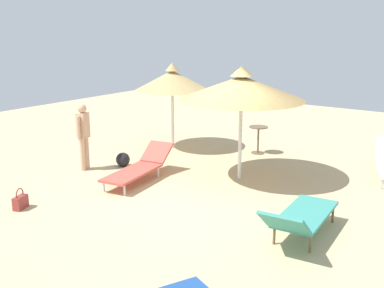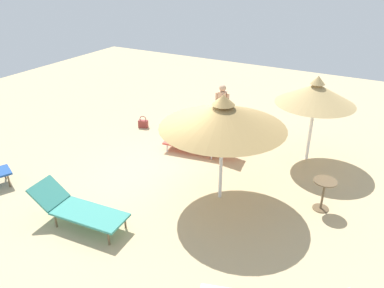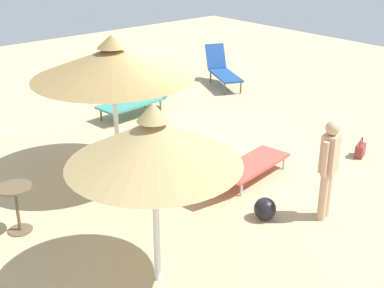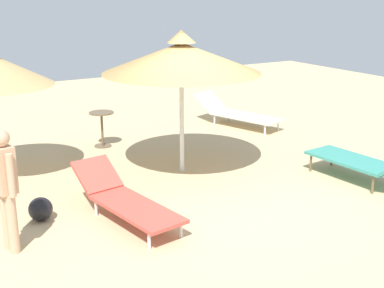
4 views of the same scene
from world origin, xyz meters
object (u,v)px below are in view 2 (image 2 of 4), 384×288
at_px(parasol_umbrella_center, 223,116).
at_px(beach_ball, 235,138).
at_px(lounge_chair_back, 78,208).
at_px(person_standing_edge, 222,106).
at_px(handbag, 143,123).
at_px(lounge_chair_near_left, 202,143).
at_px(side_table_round, 324,190).
at_px(parasol_umbrella_front, 316,94).

distance_m(parasol_umbrella_center, beach_ball, 3.50).
relative_size(parasol_umbrella_center, lounge_chair_back, 1.29).
distance_m(person_standing_edge, handbag, 2.72).
bearing_deg(lounge_chair_near_left, side_table_round, 73.47).
relative_size(parasol_umbrella_center, lounge_chair_near_left, 1.25).
bearing_deg(person_standing_edge, parasol_umbrella_center, 24.72).
bearing_deg(person_standing_edge, lounge_chair_back, -6.10).
height_order(lounge_chair_near_left, handbag, lounge_chair_near_left).
bearing_deg(lounge_chair_back, handbag, -159.29).
xyz_separation_m(handbag, side_table_round, (1.79, 6.21, 0.36)).
bearing_deg(beach_ball, parasol_umbrella_center, 16.55).
xyz_separation_m(parasol_umbrella_front, side_table_round, (2.25, 0.88, -1.42)).
bearing_deg(handbag, lounge_chair_back, 20.71).
relative_size(parasol_umbrella_front, beach_ball, 6.92).
bearing_deg(side_table_round, person_standing_edge, -125.72).
xyz_separation_m(parasol_umbrella_center, beach_ball, (-2.82, -0.84, -1.90)).
xyz_separation_m(parasol_umbrella_front, person_standing_edge, (-0.45, -2.88, -1.02)).
bearing_deg(lounge_chair_near_left, handbag, -105.37).
bearing_deg(side_table_round, handbag, -106.05).
bearing_deg(parasol_umbrella_center, lounge_chair_back, -42.51).
bearing_deg(parasol_umbrella_center, handbag, -121.65).
distance_m(parasol_umbrella_front, parasol_umbrella_center, 3.22).
relative_size(parasol_umbrella_front, handbag, 5.83).
bearing_deg(side_table_round, lounge_chair_near_left, -106.53).
bearing_deg(parasol_umbrella_front, parasol_umbrella_center, -24.27).
height_order(lounge_chair_near_left, lounge_chair_back, lounge_chair_back).
xyz_separation_m(lounge_chair_near_left, lounge_chair_back, (4.13, -0.75, 0.08)).
distance_m(side_table_round, beach_ball, 3.73).
bearing_deg(parasol_umbrella_front, lounge_chair_near_left, -66.80).
xyz_separation_m(lounge_chair_back, beach_ball, (-5.20, 1.34, -0.22)).
bearing_deg(lounge_chair_back, lounge_chair_near_left, 169.66).
relative_size(side_table_round, beach_ball, 2.14).
bearing_deg(lounge_chair_back, beach_ball, 165.57).
relative_size(lounge_chair_near_left, beach_ball, 6.40).
xyz_separation_m(parasol_umbrella_center, person_standing_edge, (-3.39, -1.56, -1.17)).
bearing_deg(person_standing_edge, side_table_round, 54.28).
distance_m(lounge_chair_near_left, beach_ball, 1.22).
distance_m(parasol_umbrella_center, person_standing_edge, 3.91).
bearing_deg(parasol_umbrella_front, handbag, -85.00).
bearing_deg(parasol_umbrella_center, person_standing_edge, -155.28).
bearing_deg(beach_ball, person_standing_edge, -128.12).
relative_size(parasol_umbrella_center, beach_ball, 8.02).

